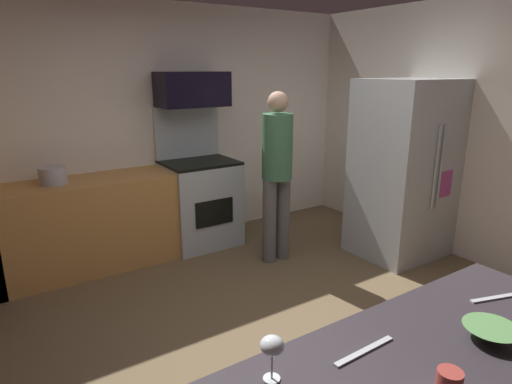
{
  "coord_description": "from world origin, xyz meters",
  "views": [
    {
      "loc": [
        -1.65,
        -2.25,
        1.92
      ],
      "look_at": [
        0.02,
        0.3,
        1.05
      ],
      "focal_mm": 30.49,
      "sensor_mm": 36.0,
      "label": 1
    }
  ],
  "objects_px": {
    "oven_range": "(200,199)",
    "wine_glass_mid": "(272,347)",
    "stock_pot": "(53,176)",
    "mixing_bowl_large": "(491,333)",
    "refrigerator": "(403,170)",
    "person_cook": "(277,169)",
    "microwave": "(192,89)"
  },
  "relations": [
    {
      "from": "microwave",
      "to": "person_cook",
      "type": "xyz_separation_m",
      "value": [
        0.45,
        -0.93,
        -0.74
      ]
    },
    {
      "from": "stock_pot",
      "to": "refrigerator",
      "type": "bearing_deg",
      "value": -24.23
    },
    {
      "from": "person_cook",
      "to": "stock_pot",
      "type": "xyz_separation_m",
      "value": [
        -1.91,
        0.85,
        0.02
      ]
    },
    {
      "from": "wine_glass_mid",
      "to": "stock_pot",
      "type": "relative_size",
      "value": 0.68
    },
    {
      "from": "oven_range",
      "to": "stock_pot",
      "type": "xyz_separation_m",
      "value": [
        -1.46,
        0.01,
        0.46
      ]
    },
    {
      "from": "microwave",
      "to": "refrigerator",
      "type": "height_order",
      "value": "microwave"
    },
    {
      "from": "oven_range",
      "to": "mixing_bowl_large",
      "type": "bearing_deg",
      "value": -97.35
    },
    {
      "from": "microwave",
      "to": "stock_pot",
      "type": "distance_m",
      "value": 1.64
    },
    {
      "from": "oven_range",
      "to": "wine_glass_mid",
      "type": "bearing_deg",
      "value": -111.98
    },
    {
      "from": "person_cook",
      "to": "wine_glass_mid",
      "type": "relative_size",
      "value": 10.32
    },
    {
      "from": "refrigerator",
      "to": "wine_glass_mid",
      "type": "relative_size",
      "value": 10.98
    },
    {
      "from": "stock_pot",
      "to": "oven_range",
      "type": "bearing_deg",
      "value": -0.21
    },
    {
      "from": "wine_glass_mid",
      "to": "refrigerator",
      "type": "bearing_deg",
      "value": 31.55
    },
    {
      "from": "microwave",
      "to": "mixing_bowl_large",
      "type": "distance_m",
      "value": 3.69
    },
    {
      "from": "stock_pot",
      "to": "person_cook",
      "type": "bearing_deg",
      "value": -23.9
    },
    {
      "from": "person_cook",
      "to": "refrigerator",
      "type": "bearing_deg",
      "value": -24.75
    },
    {
      "from": "oven_range",
      "to": "refrigerator",
      "type": "bearing_deg",
      "value": -40.17
    },
    {
      "from": "person_cook",
      "to": "mixing_bowl_large",
      "type": "relative_size",
      "value": 8.04
    },
    {
      "from": "wine_glass_mid",
      "to": "stock_pot",
      "type": "height_order",
      "value": "wine_glass_mid"
    },
    {
      "from": "refrigerator",
      "to": "person_cook",
      "type": "bearing_deg",
      "value": 155.25
    },
    {
      "from": "oven_range",
      "to": "wine_glass_mid",
      "type": "relative_size",
      "value": 9.18
    },
    {
      "from": "oven_range",
      "to": "wine_glass_mid",
      "type": "distance_m",
      "value": 3.5
    },
    {
      "from": "person_cook",
      "to": "microwave",
      "type": "bearing_deg",
      "value": 115.7
    },
    {
      "from": "mixing_bowl_large",
      "to": "microwave",
      "type": "bearing_deg",
      "value": 82.83
    },
    {
      "from": "wine_glass_mid",
      "to": "stock_pot",
      "type": "xyz_separation_m",
      "value": [
        -0.17,
        3.22,
        -0.05
      ]
    },
    {
      "from": "stock_pot",
      "to": "microwave",
      "type": "bearing_deg",
      "value": 3.13
    },
    {
      "from": "mixing_bowl_large",
      "to": "wine_glass_mid",
      "type": "bearing_deg",
      "value": 161.68
    },
    {
      "from": "oven_range",
      "to": "stock_pot",
      "type": "bearing_deg",
      "value": 179.79
    },
    {
      "from": "refrigerator",
      "to": "stock_pot",
      "type": "height_order",
      "value": "refrigerator"
    },
    {
      "from": "oven_range",
      "to": "refrigerator",
      "type": "height_order",
      "value": "refrigerator"
    },
    {
      "from": "microwave",
      "to": "mixing_bowl_large",
      "type": "bearing_deg",
      "value": -97.17
    },
    {
      "from": "stock_pot",
      "to": "wine_glass_mid",
      "type": "bearing_deg",
      "value": -87.05
    }
  ]
}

